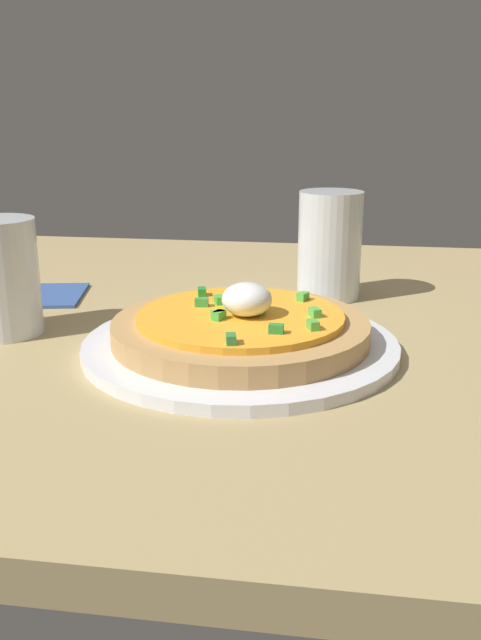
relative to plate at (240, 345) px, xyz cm
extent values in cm
cube|color=tan|center=(6.45, 10.49, -2.05)|extent=(104.84, 86.94, 3.00)
cylinder|color=white|center=(0.00, 0.00, 0.00)|extent=(29.96, 29.96, 1.11)
cylinder|color=tan|center=(0.00, 0.00, 1.56)|extent=(24.37, 24.37, 2.02)
cylinder|color=#F7A52B|center=(0.00, 0.00, 2.89)|extent=(19.55, 19.55, 0.64)
ellipsoid|color=white|center=(0.68, -0.53, 4.77)|extent=(4.69, 4.69, 3.11)
cube|color=#34803B|center=(0.49, -8.58, 3.62)|extent=(1.06, 1.43, 0.80)
cube|color=#52B644|center=(-1.74, -2.01, 3.62)|extent=(1.51, 1.35, 0.80)
cube|color=green|center=(-1.68, -2.22, 3.62)|extent=(1.23, 1.49, 0.80)
cube|color=#248C30|center=(-4.84, 5.67, 3.62)|extent=(1.10, 1.44, 0.80)
cube|color=green|center=(-0.09, 5.73, 3.62)|extent=(1.24, 1.49, 0.80)
cube|color=#4DB749|center=(6.97, -0.05, 3.62)|extent=(1.29, 1.50, 0.80)
cube|color=green|center=(-4.08, 1.77, 3.62)|extent=(1.36, 0.93, 0.80)
cube|color=#4BAC4D|center=(1.52, -0.16, 3.62)|extent=(1.49, 1.24, 0.80)
cube|color=#4DBC46|center=(5.52, 5.34, 3.62)|extent=(1.26, 1.50, 0.80)
cube|color=#308E37|center=(3.89, -5.36, 3.62)|extent=(1.29, 0.81, 0.80)
cube|color=green|center=(1.36, 1.47, 3.62)|extent=(1.24, 1.49, 0.80)
cube|color=#54AF40|center=(6.97, -3.82, 3.62)|extent=(1.23, 1.49, 0.80)
cube|color=green|center=(-2.54, 2.87, 3.62)|extent=(1.26, 1.50, 0.80)
cube|color=#51AC4C|center=(-1.03, 1.47, 3.62)|extent=(1.04, 1.42, 0.80)
cylinder|color=silver|center=(-24.71, 1.88, 5.35)|extent=(7.63, 7.63, 11.81)
cylinder|color=#C6832C|center=(-24.71, 1.88, 3.77)|extent=(6.71, 6.71, 7.84)
cylinder|color=silver|center=(7.71, 20.75, 5.84)|extent=(7.59, 7.59, 12.79)
cylinder|color=#A8580E|center=(7.71, 20.75, 2.88)|extent=(6.68, 6.68, 6.06)
cube|color=#335392|center=(-27.13, 15.43, -0.35)|extent=(12.24, 12.24, 0.40)
camera|label=1|loc=(9.14, -61.52, 22.12)|focal=38.84mm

